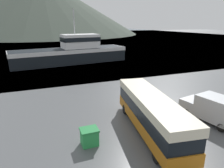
% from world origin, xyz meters
% --- Properties ---
extents(water_surface, '(240.00, 240.00, 0.00)m').
position_xyz_m(water_surface, '(0.00, 143.80, 0.00)').
color(water_surface, '#475B6B').
rests_on(water_surface, ground).
extents(hill_backdrop, '(141.77, 141.77, 40.66)m').
position_xyz_m(hill_backdrop, '(-1.40, 164.51, 20.33)').
color(hill_backdrop, '#424C42').
rests_on(hill_backdrop, ground).
extents(tour_bus, '(4.02, 10.75, 3.08)m').
position_xyz_m(tour_bus, '(-2.11, 9.02, 1.74)').
color(tour_bus, '#B26614').
rests_on(tour_bus, ground).
extents(delivery_van, '(3.16, 5.73, 2.40)m').
position_xyz_m(delivery_van, '(4.06, 8.40, 1.27)').
color(delivery_van, silver).
rests_on(delivery_van, ground).
extents(fishing_boat, '(25.30, 9.04, 11.30)m').
position_xyz_m(fishing_boat, '(-2.59, 40.63, 2.34)').
color(fishing_boat, black).
rests_on(fishing_boat, water_surface).
extents(storage_bin, '(1.30, 1.10, 1.27)m').
position_xyz_m(storage_bin, '(-7.21, 8.99, 0.65)').
color(storage_bin, green).
rests_on(storage_bin, ground).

